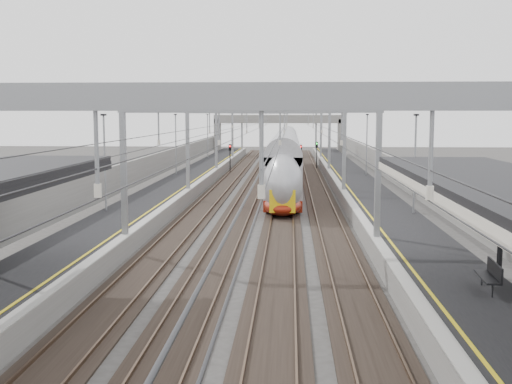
# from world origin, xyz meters

# --- Properties ---
(platform_left) EXTENTS (4.00, 120.00, 1.00)m
(platform_left) POSITION_xyz_m (-8.00, 45.00, 0.50)
(platform_left) COLOR black
(platform_left) RESTS_ON ground
(platform_right) EXTENTS (4.00, 120.00, 1.00)m
(platform_right) POSITION_xyz_m (8.00, 45.00, 0.50)
(platform_right) COLOR black
(platform_right) RESTS_ON ground
(tracks) EXTENTS (11.40, 140.00, 0.20)m
(tracks) POSITION_xyz_m (0.00, 45.00, 0.05)
(tracks) COLOR black
(tracks) RESTS_ON ground
(overhead_line) EXTENTS (13.00, 140.00, 6.60)m
(overhead_line) POSITION_xyz_m (0.00, 51.62, 6.14)
(overhead_line) COLOR gray
(overhead_line) RESTS_ON platform_left
(overbridge) EXTENTS (22.00, 2.20, 6.90)m
(overbridge) POSITION_xyz_m (0.00, 100.00, 5.31)
(overbridge) COLOR slate
(overbridge) RESTS_ON ground
(wall_left) EXTENTS (0.30, 120.00, 3.20)m
(wall_left) POSITION_xyz_m (-11.20, 45.00, 1.60)
(wall_left) COLOR slate
(wall_left) RESTS_ON ground
(wall_right) EXTENTS (0.30, 120.00, 3.20)m
(wall_right) POSITION_xyz_m (11.20, 45.00, 1.60)
(wall_right) COLOR slate
(wall_right) RESTS_ON ground
(train) EXTENTS (2.74, 49.93, 4.33)m
(train) POSITION_xyz_m (1.50, 55.69, 2.12)
(train) COLOR maroon
(train) RESTS_ON ground
(bench) EXTENTS (0.64, 2.00, 1.02)m
(bench) POSITION_xyz_m (8.91, 12.36, 1.61)
(bench) COLOR black
(bench) RESTS_ON platform_right
(signal_green) EXTENTS (0.32, 0.32, 3.48)m
(signal_green) POSITION_xyz_m (-5.20, 66.65, 2.42)
(signal_green) COLOR black
(signal_green) RESTS_ON ground
(signal_red_near) EXTENTS (0.32, 0.32, 3.48)m
(signal_red_near) POSITION_xyz_m (3.20, 65.98, 2.42)
(signal_red_near) COLOR black
(signal_red_near) RESTS_ON ground
(signal_red_far) EXTENTS (0.32, 0.32, 3.48)m
(signal_red_far) POSITION_xyz_m (5.40, 73.64, 2.42)
(signal_red_far) COLOR black
(signal_red_far) RESTS_ON ground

